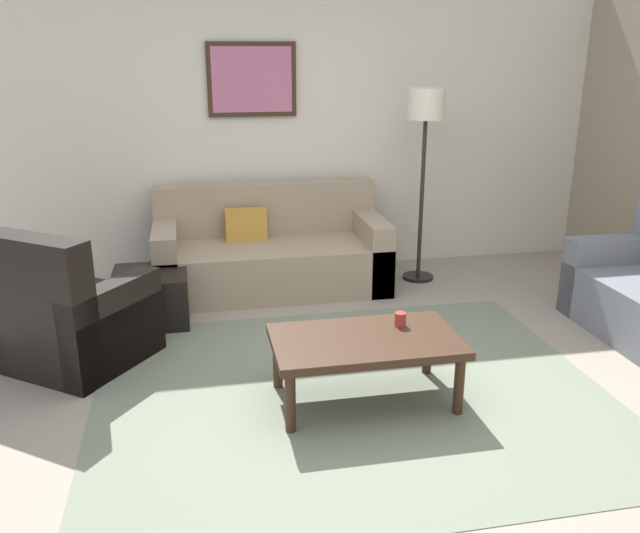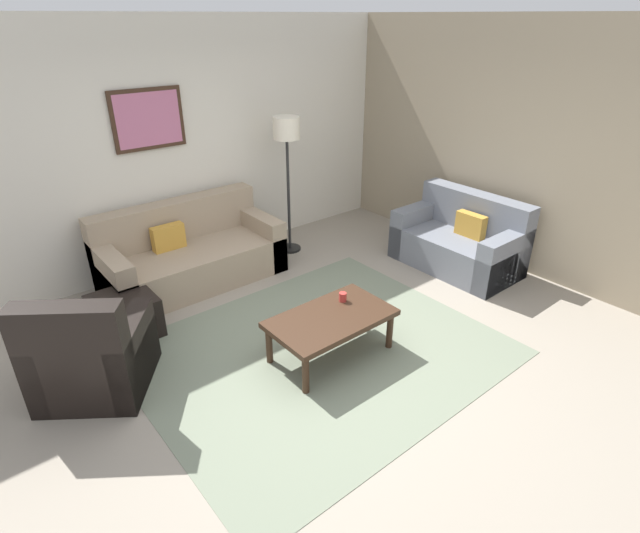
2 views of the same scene
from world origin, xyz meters
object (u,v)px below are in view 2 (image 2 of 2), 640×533
Objects in this scene: ottoman at (125,316)px; framed_artwork at (148,119)px; couch_main at (189,255)px; cup at (343,297)px; couch_loveseat at (461,242)px; lamp_standing at (287,142)px; armchair_leather at (91,361)px; coffee_table at (331,321)px.

ottoman is 2.13m from framed_artwork.
couch_main is at bearing -81.12° from framed_artwork.
couch_main reaches higher than cup.
couch_loveseat is 3.86m from framed_artwork.
lamp_standing is (0.81, 1.94, 0.96)m from cup.
ottoman is at bearing -130.32° from framed_artwork.
ottoman is at bearing 53.37° from armchair_leather.
lamp_standing is at bearing 13.39° from ottoman.
lamp_standing is at bearing 67.30° from cup.
coffee_table is at bearing -25.00° from armchair_leather.
armchair_leather is 0.83m from ottoman.
couch_main is 2.01m from armchair_leather.
couch_loveseat is at bearing -51.22° from lamp_standing.
lamp_standing is (1.37, -0.11, 1.11)m from couch_main.
cup is at bearing -112.70° from lamp_standing.
couch_main is 1.16× the size of lamp_standing.
framed_artwork is (-0.07, 0.43, 1.47)m from couch_main.
armchair_leather is 13.18× the size of cup.
couch_main is at bearing 146.60° from couch_loveseat.
couch_loveseat is 17.13× the size of cup.
armchair_leather is 1.99m from coffee_table.
armchair_leather reaches higher than ottoman.
lamp_standing reaches higher than ottoman.
lamp_standing is at bearing -4.53° from couch_main.
couch_main and couch_loveseat have the same top height.
armchair_leather is 1.43× the size of framed_artwork.
armchair_leather is 2.00× the size of ottoman.
couch_main is at bearing 33.84° from ottoman.
framed_artwork reaches higher than couch_loveseat.
couch_main is 1.54m from framed_artwork.
ottoman is 6.59× the size of cup.
framed_artwork is (0.94, 1.10, 1.57)m from ottoman.
couch_loveseat is at bearing -16.77° from ottoman.
lamp_standing is (2.86, 1.23, 1.10)m from armchair_leather.
framed_artwork is at bearing 49.68° from ottoman.
coffee_table is 1.40× the size of framed_artwork.
ottoman is 2.09m from cup.
ottoman is at bearing -166.61° from lamp_standing.
framed_artwork reaches higher than couch_main.
lamp_standing is 2.18× the size of framed_artwork.
framed_artwork is (-2.79, 2.22, 1.47)m from couch_loveseat.
couch_loveseat is 1.85× the size of framed_artwork.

